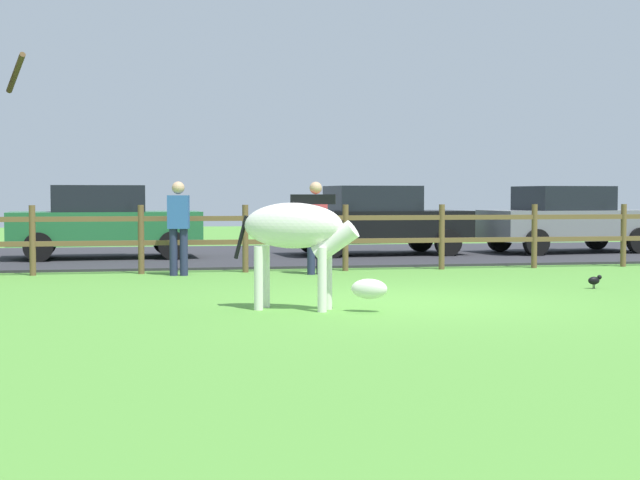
# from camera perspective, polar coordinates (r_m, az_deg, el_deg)

# --- Properties ---
(ground_plane) EXTENTS (60.00, 60.00, 0.00)m
(ground_plane) POSITION_cam_1_polar(r_m,az_deg,el_deg) (12.34, 5.74, -3.77)
(ground_plane) COLOR #549338
(parking_asphalt) EXTENTS (28.00, 7.40, 0.05)m
(parking_asphalt) POSITION_cam_1_polar(r_m,az_deg,el_deg) (21.39, -1.25, -0.92)
(parking_asphalt) COLOR #2D2D33
(parking_asphalt) RESTS_ON ground_plane
(paddock_fence) EXTENTS (20.57, 0.11, 1.23)m
(paddock_fence) POSITION_cam_1_polar(r_m,az_deg,el_deg) (16.99, -1.49, 0.40)
(paddock_fence) COLOR brown
(paddock_fence) RESTS_ON ground_plane
(zebra) EXTENTS (1.81, 1.05, 1.41)m
(zebra) POSITION_cam_1_polar(r_m,az_deg,el_deg) (11.29, -1.25, 0.35)
(zebra) COLOR white
(zebra) RESTS_ON ground_plane
(crow_on_grass) EXTENTS (0.21, 0.10, 0.20)m
(crow_on_grass) POSITION_cam_1_polar(r_m,az_deg,el_deg) (14.52, 16.52, -2.38)
(crow_on_grass) COLOR black
(crow_on_grass) RESTS_ON ground_plane
(parked_car_black) EXTENTS (4.12, 2.13, 1.56)m
(parked_car_black) POSITION_cam_1_polar(r_m,az_deg,el_deg) (21.06, 3.51, 1.25)
(parked_car_black) COLOR black
(parked_car_black) RESTS_ON parking_asphalt
(parked_car_grey) EXTENTS (4.18, 2.26, 1.56)m
(parked_car_grey) POSITION_cam_1_polar(r_m,az_deg,el_deg) (22.63, 14.94, 1.26)
(parked_car_grey) COLOR slate
(parked_car_grey) RESTS_ON parking_asphalt
(parked_car_green) EXTENTS (4.09, 2.06, 1.56)m
(parked_car_green) POSITION_cam_1_polar(r_m,az_deg,el_deg) (20.44, -13.14, 1.13)
(parked_car_green) COLOR #236B38
(parked_car_green) RESTS_ON parking_asphalt
(visitor_left_of_tree) EXTENTS (0.41, 0.31, 1.64)m
(visitor_left_of_tree) POSITION_cam_1_polar(r_m,az_deg,el_deg) (16.36, -0.26, 1.04)
(visitor_left_of_tree) COLOR #232847
(visitor_left_of_tree) RESTS_ON ground_plane
(visitor_right_of_tree) EXTENTS (0.39, 0.28, 1.64)m
(visitor_right_of_tree) POSITION_cam_1_polar(r_m,az_deg,el_deg) (16.29, -8.69, 1.00)
(visitor_right_of_tree) COLOR #232847
(visitor_right_of_tree) RESTS_ON ground_plane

